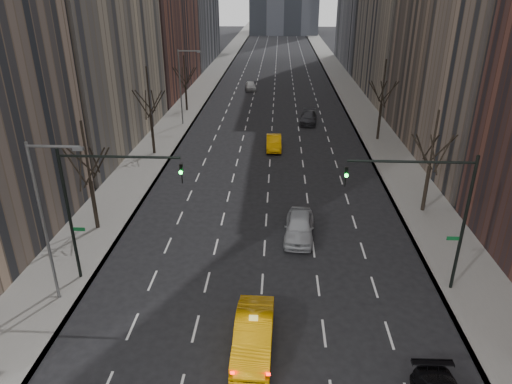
# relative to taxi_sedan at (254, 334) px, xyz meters

# --- Properties ---
(sidewalk_left) EXTENTS (4.50, 320.00, 0.15)m
(sidewalk_left) POSITION_rel_taxi_sedan_xyz_m (-12.03, 63.19, -0.77)
(sidewalk_left) COLOR slate
(sidewalk_left) RESTS_ON ground
(sidewalk_right) EXTENTS (4.50, 320.00, 0.15)m
(sidewalk_right) POSITION_rel_taxi_sedan_xyz_m (12.47, 63.19, -0.77)
(sidewalk_right) COLOR slate
(sidewalk_right) RESTS_ON ground
(tree_lw_b) EXTENTS (3.36, 3.50, 7.82)m
(tree_lw_b) POSITION_rel_taxi_sedan_xyz_m (-11.78, 11.19, 2.88)
(tree_lw_b) COLOR black
(tree_lw_b) RESTS_ON ground
(tree_lw_c) EXTENTS (3.36, 3.50, 8.74)m
(tree_lw_c) POSITION_rel_taxi_sedan_xyz_m (-11.78, 27.19, 3.20)
(tree_lw_c) COLOR black
(tree_lw_c) RESTS_ON ground
(tree_lw_d) EXTENTS (3.36, 3.50, 7.36)m
(tree_lw_d) POSITION_rel_taxi_sedan_xyz_m (-11.78, 45.19, 2.72)
(tree_lw_d) COLOR black
(tree_lw_d) RESTS_ON ground
(tree_rw_b) EXTENTS (3.36, 3.50, 7.82)m
(tree_rw_b) POSITION_rel_taxi_sedan_xyz_m (12.22, 15.19, 2.88)
(tree_rw_b) COLOR black
(tree_rw_b) RESTS_ON ground
(tree_rw_c) EXTENTS (3.36, 3.50, 8.74)m
(tree_rw_c) POSITION_rel_taxi_sedan_xyz_m (12.22, 33.19, 3.20)
(tree_rw_c) COLOR black
(tree_rw_c) RESTS_ON ground
(traffic_mast_left) EXTENTS (6.69, 0.39, 8.00)m
(traffic_mast_left) POSITION_rel_taxi_sedan_xyz_m (-8.88, 5.19, 4.65)
(traffic_mast_left) COLOR black
(traffic_mast_left) RESTS_ON ground
(traffic_mast_right) EXTENTS (6.69, 0.39, 8.00)m
(traffic_mast_right) POSITION_rel_taxi_sedan_xyz_m (9.33, 5.19, 4.65)
(traffic_mast_right) COLOR black
(traffic_mast_right) RESTS_ON ground
(streetlight_near) EXTENTS (2.83, 0.22, 9.00)m
(streetlight_near) POSITION_rel_taxi_sedan_xyz_m (-10.61, 3.19, 4.78)
(streetlight_near) COLOR slate
(streetlight_near) RESTS_ON ground
(streetlight_far) EXTENTS (2.83, 0.22, 9.00)m
(streetlight_far) POSITION_rel_taxi_sedan_xyz_m (-10.61, 38.19, 4.78)
(streetlight_far) COLOR slate
(streetlight_far) RESTS_ON ground
(taxi_sedan) EXTENTS (1.89, 5.14, 1.68)m
(taxi_sedan) POSITION_rel_taxi_sedan_xyz_m (0.00, 0.00, 0.00)
(taxi_sedan) COLOR #F2A105
(taxi_sedan) RESTS_ON ground
(silver_sedan_ahead) EXTENTS (2.34, 5.05, 1.67)m
(silver_sedan_ahead) POSITION_rel_taxi_sedan_xyz_m (2.56, 10.74, -0.00)
(silver_sedan_ahead) COLOR #A1A4A9
(silver_sedan_ahead) RESTS_ON ground
(far_taxi) EXTENTS (1.66, 4.50, 1.47)m
(far_taxi) POSITION_rel_taxi_sedan_xyz_m (0.55, 29.45, -0.10)
(far_taxi) COLOR #FFA905
(far_taxi) RESTS_ON ground
(far_suv_grey) EXTENTS (2.51, 5.08, 1.42)m
(far_suv_grey) POSITION_rel_taxi_sedan_xyz_m (4.79, 39.81, -0.13)
(far_suv_grey) COLOR #2A2A2E
(far_suv_grey) RESTS_ON ground
(far_car_white) EXTENTS (2.14, 4.32, 1.41)m
(far_car_white) POSITION_rel_taxi_sedan_xyz_m (-3.74, 59.62, -0.13)
(far_car_white) COLOR silver
(far_car_white) RESTS_ON ground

